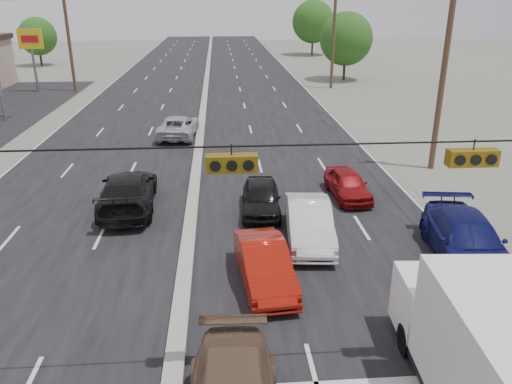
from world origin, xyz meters
TOP-DOWN VIEW (x-y plane):
  - ground at (0.00, 0.00)m, footprint 200.00×200.00m
  - road_surface at (0.00, 30.00)m, footprint 20.00×160.00m
  - center_median at (0.00, 30.00)m, footprint 0.50×160.00m
  - utility_pole_left_c at (-12.50, 40.00)m, footprint 1.60×0.30m
  - utility_pole_right_b at (12.50, 15.00)m, footprint 1.60×0.30m
  - utility_pole_right_c at (12.50, 40.00)m, footprint 1.60×0.30m
  - traffic_signals at (1.40, 0.00)m, footprint 25.00×0.30m
  - pole_sign_far at (-16.00, 40.00)m, footprint 2.20×0.25m
  - tree_left_far at (-22.00, 60.00)m, footprint 4.80×4.80m
  - tree_right_mid at (15.00, 45.00)m, footprint 5.60×5.60m
  - tree_right_far at (16.00, 70.00)m, footprint 6.40×6.40m
  - box_truck at (6.69, -1.66)m, footprint 2.64×6.46m
  - red_sedan at (2.57, 4.17)m, footprint 1.85×4.28m
  - black_suv at (7.00, -1.31)m, footprint 3.37×6.28m
  - queue_car_a at (2.93, 9.79)m, footprint 1.84×4.05m
  - queue_car_b at (4.49, 7.04)m, footprint 1.93×4.64m
  - queue_car_d at (9.60, 5.12)m, footprint 2.93×5.67m
  - queue_car_e at (7.00, 11.23)m, footprint 1.72×3.79m
  - oncoming_near at (-2.71, 10.65)m, footprint 2.57×5.64m
  - oncoming_far at (-1.40, 22.44)m, footprint 2.68×5.13m

SIDE VIEW (x-z plane):
  - ground at x=0.00m, z-range 0.00..0.00m
  - road_surface at x=0.00m, z-range -0.01..0.01m
  - center_median at x=0.00m, z-range 0.00..0.20m
  - queue_car_e at x=7.00m, z-range 0.00..1.26m
  - queue_car_a at x=2.93m, z-range 0.00..1.35m
  - red_sedan at x=2.57m, z-range 0.00..1.37m
  - oncoming_far at x=-1.40m, z-range 0.00..1.38m
  - queue_car_b at x=4.49m, z-range 0.00..1.49m
  - queue_car_d at x=9.60m, z-range 0.00..1.57m
  - oncoming_near at x=-2.71m, z-range 0.00..1.60m
  - black_suv at x=7.00m, z-range 0.00..1.68m
  - box_truck at x=6.69m, z-range 0.04..3.25m
  - tree_left_far at x=-22.00m, z-range 0.66..6.78m
  - tree_right_mid at x=15.00m, z-range 0.77..7.91m
  - pole_sign_far at x=-16.00m, z-range 1.41..7.41m
  - tree_right_far at x=16.00m, z-range 0.88..9.04m
  - utility_pole_left_c at x=-12.50m, z-range 0.11..10.11m
  - utility_pole_right_b at x=12.50m, z-range 0.11..10.11m
  - utility_pole_right_c at x=12.50m, z-range 0.11..10.11m
  - traffic_signals at x=1.40m, z-range 5.22..5.77m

